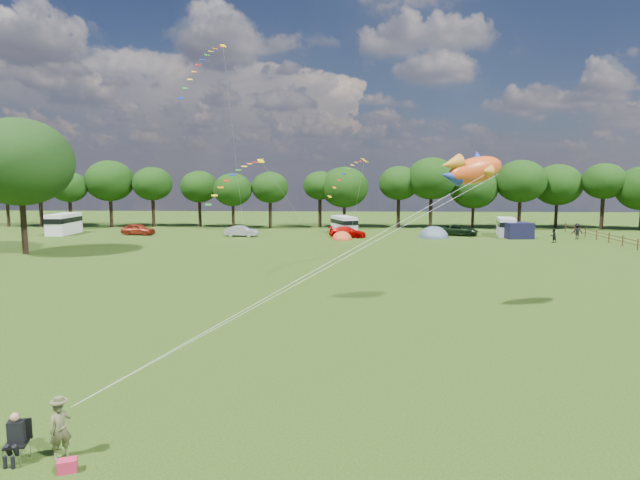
{
  "coord_description": "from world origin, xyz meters",
  "views": [
    {
      "loc": [
        1.24,
        -23.14,
        7.84
      ],
      "look_at": [
        0.0,
        8.0,
        4.0
      ],
      "focal_mm": 30.0,
      "sensor_mm": 36.0,
      "label": 1
    }
  ],
  "objects_px": {
    "kite_flyer": "(60,430)",
    "walker_a": "(553,236)",
    "campervan_a": "(64,223)",
    "car_b": "(241,231)",
    "car_c": "(347,232)",
    "car_a": "(138,229)",
    "car_d": "(458,230)",
    "tent_greyblue": "(434,237)",
    "big_tree": "(20,162)",
    "campervan_d": "(506,226)",
    "campervan_c": "(344,224)",
    "camp_chair": "(17,432)",
    "walker_b": "(577,231)",
    "tent_orange": "(342,239)",
    "fish_kite": "(471,170)"
  },
  "relations": [
    {
      "from": "car_c",
      "to": "fish_kite",
      "type": "distance_m",
      "value": 37.53
    },
    {
      "from": "campervan_a",
      "to": "campervan_d",
      "type": "distance_m",
      "value": 57.46
    },
    {
      "from": "campervan_c",
      "to": "camp_chair",
      "type": "height_order",
      "value": "campervan_c"
    },
    {
      "from": "tent_orange",
      "to": "tent_greyblue",
      "type": "height_order",
      "value": "tent_greyblue"
    },
    {
      "from": "car_b",
      "to": "walker_a",
      "type": "bearing_deg",
      "value": -90.8
    },
    {
      "from": "tent_greyblue",
      "to": "kite_flyer",
      "type": "bearing_deg",
      "value": -110.06
    },
    {
      "from": "campervan_a",
      "to": "big_tree",
      "type": "bearing_deg",
      "value": -163.55
    },
    {
      "from": "campervan_d",
      "to": "car_a",
      "type": "bearing_deg",
      "value": 101.83
    },
    {
      "from": "campervan_c",
      "to": "camp_chair",
      "type": "relative_size",
      "value": 3.72
    },
    {
      "from": "car_a",
      "to": "car_c",
      "type": "relative_size",
      "value": 1.0
    },
    {
      "from": "big_tree",
      "to": "tent_orange",
      "type": "distance_m",
      "value": 35.13
    },
    {
      "from": "campervan_a",
      "to": "kite_flyer",
      "type": "xyz_separation_m",
      "value": [
        28.69,
        -54.76,
        -0.65
      ]
    },
    {
      "from": "car_a",
      "to": "campervan_a",
      "type": "height_order",
      "value": "campervan_a"
    },
    {
      "from": "big_tree",
      "to": "tent_greyblue",
      "type": "height_order",
      "value": "big_tree"
    },
    {
      "from": "campervan_c",
      "to": "tent_greyblue",
      "type": "distance_m",
      "value": 11.81
    },
    {
      "from": "kite_flyer",
      "to": "walker_a",
      "type": "height_order",
      "value": "kite_flyer"
    },
    {
      "from": "car_a",
      "to": "campervan_a",
      "type": "distance_m",
      "value": 10.09
    },
    {
      "from": "campervan_c",
      "to": "kite_flyer",
      "type": "relative_size",
      "value": 3.21
    },
    {
      "from": "campervan_c",
      "to": "walker_b",
      "type": "height_order",
      "value": "campervan_c"
    },
    {
      "from": "tent_orange",
      "to": "tent_greyblue",
      "type": "relative_size",
      "value": 0.67
    },
    {
      "from": "car_a",
      "to": "kite_flyer",
      "type": "xyz_separation_m",
      "value": [
        18.63,
        -54.32,
        0.07
      ]
    },
    {
      "from": "car_a",
      "to": "campervan_d",
      "type": "distance_m",
      "value": 47.41
    },
    {
      "from": "big_tree",
      "to": "campervan_c",
      "type": "bearing_deg",
      "value": 31.18
    },
    {
      "from": "walker_a",
      "to": "campervan_a",
      "type": "bearing_deg",
      "value": -28.79
    },
    {
      "from": "car_d",
      "to": "campervan_a",
      "type": "bearing_deg",
      "value": 109.42
    },
    {
      "from": "campervan_c",
      "to": "walker_a",
      "type": "xyz_separation_m",
      "value": [
        24.02,
        -8.24,
        -0.46
      ]
    },
    {
      "from": "car_c",
      "to": "campervan_c",
      "type": "relative_size",
      "value": 0.86
    },
    {
      "from": "car_a",
      "to": "car_d",
      "type": "height_order",
      "value": "car_a"
    },
    {
      "from": "campervan_c",
      "to": "tent_greyblue",
      "type": "bearing_deg",
      "value": -130.14
    },
    {
      "from": "car_c",
      "to": "walker_a",
      "type": "xyz_separation_m",
      "value": [
        23.61,
        -4.41,
        0.12
      ]
    },
    {
      "from": "car_b",
      "to": "kite_flyer",
      "type": "height_order",
      "value": "kite_flyer"
    },
    {
      "from": "walker_a",
      "to": "big_tree",
      "type": "bearing_deg",
      "value": -11.65
    },
    {
      "from": "fish_kite",
      "to": "car_d",
      "type": "bearing_deg",
      "value": 55.66
    },
    {
      "from": "tent_orange",
      "to": "kite_flyer",
      "type": "height_order",
      "value": "kite_flyer"
    },
    {
      "from": "camp_chair",
      "to": "fish_kite",
      "type": "relative_size",
      "value": 0.33
    },
    {
      "from": "car_d",
      "to": "walker_a",
      "type": "height_order",
      "value": "walker_a"
    },
    {
      "from": "walker_a",
      "to": "car_c",
      "type": "bearing_deg",
      "value": -33.31
    },
    {
      "from": "big_tree",
      "to": "tent_orange",
      "type": "bearing_deg",
      "value": 22.66
    },
    {
      "from": "big_tree",
      "to": "car_b",
      "type": "height_order",
      "value": "big_tree"
    },
    {
      "from": "campervan_d",
      "to": "tent_greyblue",
      "type": "distance_m",
      "value": 9.79
    },
    {
      "from": "car_b",
      "to": "camp_chair",
      "type": "relative_size",
      "value": 2.75
    },
    {
      "from": "kite_flyer",
      "to": "fish_kite",
      "type": "distance_m",
      "value": 23.4
    },
    {
      "from": "kite_flyer",
      "to": "car_b",
      "type": "bearing_deg",
      "value": 54.82
    },
    {
      "from": "car_a",
      "to": "car_b",
      "type": "bearing_deg",
      "value": -85.64
    },
    {
      "from": "campervan_a",
      "to": "kite_flyer",
      "type": "relative_size",
      "value": 3.43
    },
    {
      "from": "campervan_c",
      "to": "fish_kite",
      "type": "relative_size",
      "value": 1.22
    },
    {
      "from": "big_tree",
      "to": "campervan_d",
      "type": "relative_size",
      "value": 2.63
    },
    {
      "from": "kite_flyer",
      "to": "walker_a",
      "type": "relative_size",
      "value": 1.02
    },
    {
      "from": "car_c",
      "to": "tent_greyblue",
      "type": "distance_m",
      "value": 10.75
    },
    {
      "from": "car_d",
      "to": "tent_greyblue",
      "type": "distance_m",
      "value": 4.39
    }
  ]
}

